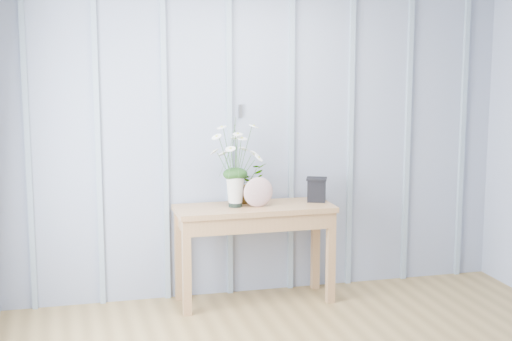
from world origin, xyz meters
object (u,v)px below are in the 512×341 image
object	(u,v)px
felt_disc_vessel	(258,192)
carved_box	(317,189)
daisy_vase	(235,154)
sideboard	(254,221)

from	to	relation	value
felt_disc_vessel	carved_box	xyz separation A→B (m)	(0.49, 0.07, -0.02)
daisy_vase	felt_disc_vessel	bearing A→B (deg)	-17.26
felt_disc_vessel	sideboard	bearing A→B (deg)	111.23
carved_box	daisy_vase	bearing A→B (deg)	-177.97
daisy_vase	carved_box	bearing A→B (deg)	2.03
sideboard	daisy_vase	world-z (taller)	daisy_vase
sideboard	carved_box	bearing A→B (deg)	3.37
sideboard	carved_box	size ratio (longest dim) A/B	6.35
daisy_vase	felt_disc_vessel	world-z (taller)	daisy_vase
sideboard	daisy_vase	bearing A→B (deg)	177.37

